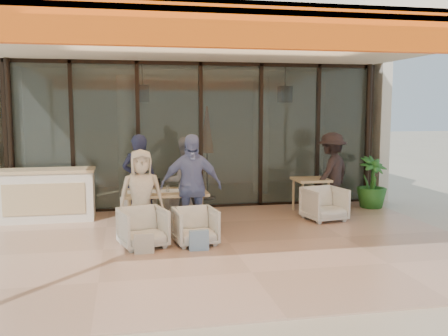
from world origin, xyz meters
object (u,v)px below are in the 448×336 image
object	(u,v)px
host_counter	(46,195)
diner_cream	(141,195)
potted_palm	(372,183)
chair_far_right	(182,203)
diner_navy	(140,181)
chair_near_left	(143,226)
dining_table	(164,194)
side_table	(311,183)
standing_woman	(332,172)
chair_far_left	(139,206)
diner_periwinkle	(191,186)
side_chair	(324,203)
chair_near_right	(195,225)
diner_grey	(185,181)

from	to	relation	value
host_counter	diner_cream	distance (m)	2.48
diner_cream	potted_palm	bearing A→B (deg)	13.67
chair_far_right	diner_navy	size ratio (longest dim) A/B	0.39
host_counter	chair_near_left	world-z (taller)	host_counter
chair_near_left	potted_palm	xyz separation A→B (m)	(5.07, 2.17, 0.22)
dining_table	chair_near_left	size ratio (longest dim) A/B	2.11
diner_navy	side_table	bearing A→B (deg)	-157.76
diner_cream	standing_woman	distance (m)	4.33
host_counter	diner_navy	size ratio (longest dim) A/B	1.06
chair_near_left	chair_far_left	bearing A→B (deg)	74.77
dining_table	side_table	distance (m)	3.31
diner_periwinkle	chair_far_right	bearing A→B (deg)	91.78
side_chair	diner_periwinkle	bearing A→B (deg)	-175.71
chair_far_left	diner_navy	bearing A→B (deg)	107.47
host_counter	diner_periwinkle	world-z (taller)	diner_periwinkle
chair_near_right	diner_periwinkle	size ratio (longest dim) A/B	0.38
chair_far_right	side_table	size ratio (longest dim) A/B	0.92
chair_far_left	diner_grey	size ratio (longest dim) A/B	0.36
side_chair	standing_woman	world-z (taller)	standing_woman
side_chair	diner_navy	bearing A→B (deg)	166.66
standing_woman	potted_palm	size ratio (longest dim) A/B	1.47
diner_cream	potted_palm	world-z (taller)	diner_cream
diner_cream	potted_palm	size ratio (longest dim) A/B	1.33
diner_grey	potted_palm	xyz separation A→B (m)	(4.23, 0.77, -0.26)
chair_near_left	standing_woman	bearing A→B (deg)	11.19
chair_near_right	side_chair	xyz separation A→B (m)	(2.73, 1.20, 0.03)
chair_far_right	potted_palm	size ratio (longest dim) A/B	0.59
chair_far_left	potted_palm	bearing A→B (deg)	-159.50
diner_grey	standing_woman	world-z (taller)	standing_woman
dining_table	diner_navy	size ratio (longest dim) A/B	0.86
dining_table	side_table	world-z (taller)	dining_table
diner_cream	potted_palm	xyz separation A→B (m)	(5.07, 1.67, -0.19)
side_table	potted_palm	bearing A→B (deg)	8.15
chair_far_left	side_chair	distance (m)	3.63
host_counter	potted_palm	xyz separation A→B (m)	(6.85, -0.05, 0.05)
chair_near_left	diner_cream	size ratio (longest dim) A/B	0.46
host_counter	dining_table	size ratio (longest dim) A/B	1.23
chair_near_right	side_chair	distance (m)	2.98
chair_far_right	diner_navy	distance (m)	1.11
chair_far_left	diner_periwinkle	world-z (taller)	diner_periwinkle
diner_periwinkle	side_table	distance (m)	3.10
host_counter	side_chair	xyz separation A→B (m)	(5.34, -1.02, -0.16)
chair_far_right	standing_woman	world-z (taller)	standing_woman
host_counter	diner_grey	world-z (taller)	diner_grey
side_table	side_chair	size ratio (longest dim) A/B	1.00
chair_far_left	side_chair	xyz separation A→B (m)	(3.57, -0.70, 0.07)
diner_grey	standing_woman	size ratio (longest dim) A/B	0.99
diner_navy	diner_cream	distance (m)	0.91
chair_far_left	diner_periwinkle	xyz separation A→B (m)	(0.84, -1.40, 0.59)
chair_far_left	chair_near_right	distance (m)	2.08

